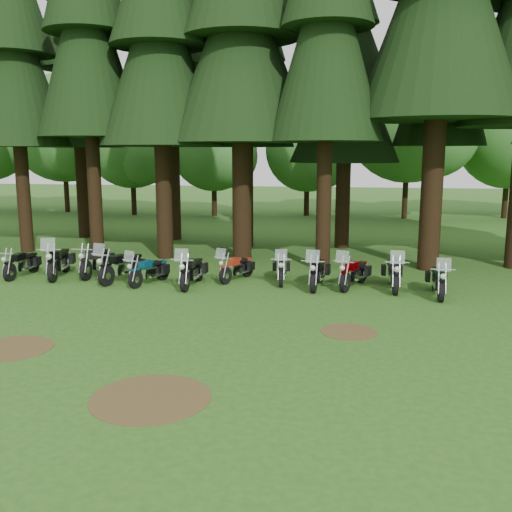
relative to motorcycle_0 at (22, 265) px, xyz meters
The scene contains 29 objects.
ground 8.63m from the motorcycle_0, 35.26° to the right, with size 120.00×120.00×0.00m, color #29561B.
pine_front_2 10.82m from the motorcycle_0, 119.47° to the left, with size 4.32×4.32×16.22m.
pine_front_4 11.02m from the motorcycle_0, 49.13° to the left, with size 4.95×4.95×16.33m.
pine_front_5 12.73m from the motorcycle_0, 32.15° to the left, with size 5.81×5.81×16.72m.
pine_back_1 13.37m from the motorcycle_0, 103.32° to the left, with size 4.52×4.52×16.22m.
pine_back_2 13.52m from the motorcycle_0, 74.24° to the left, with size 4.85×4.85×16.30m.
pine_back_3 13.92m from the motorcycle_0, 50.05° to the left, with size 4.35×4.35×16.20m.
pine_back_4 15.88m from the motorcycle_0, 36.75° to the left, with size 4.94×4.94×13.78m.
pine_back_5 19.43m from the motorcycle_0, 27.55° to the left, with size 3.94×3.94×16.33m.
decid_1 23.26m from the motorcycle_0, 113.29° to the left, with size 7.91×7.69×9.88m.
decid_2 20.59m from the motorcycle_0, 99.73° to the left, with size 6.72×6.53×8.40m.
decid_3 20.69m from the motorcycle_0, 83.42° to the left, with size 6.12×5.95×7.65m.
decid_4 23.35m from the motorcycle_0, 68.01° to the left, with size 5.93×5.76×7.41m.
decid_5 26.43m from the motorcycle_0, 53.52° to the left, with size 8.45×8.21×10.56m.
dirt_patch_0 8.07m from the motorcycle_0, 59.93° to the right, with size 1.80×1.80×0.01m, color #4C3D1E.
dirt_patch_1 12.39m from the motorcycle_0, 21.20° to the right, with size 1.40×1.40×0.01m, color #4C3D1E.
dirt_patch_2 12.06m from the motorcycle_0, 48.15° to the right, with size 2.20×2.20×0.01m, color #4C3D1E.
motorcycle_0 is the anchor object (origin of this frame).
motorcycle_1 1.35m from the motorcycle_0, ahead, with size 0.89×2.50×1.58m.
motorcycle_2 2.59m from the motorcycle_0, 14.61° to the left, with size 0.33×2.36×0.96m.
motorcycle_3 3.80m from the motorcycle_0, ahead, with size 0.95×2.32×1.48m.
motorcycle_4 4.88m from the motorcycle_0, ahead, with size 0.92×2.00×1.28m.
motorcycle_5 6.39m from the motorcycle_0, ahead, with size 0.43×2.29×1.44m.
motorcycle_6 7.68m from the motorcycle_0, ahead, with size 0.98×1.94×1.26m.
motorcycle_7 9.23m from the motorcycle_0, ahead, with size 0.51×2.08×1.31m.
motorcycle_8 10.46m from the motorcycle_0, ahead, with size 0.50×2.27×1.43m.
motorcycle_9 11.64m from the motorcycle_0, ahead, with size 1.05×2.15×1.39m.
motorcycle_10 12.90m from the motorcycle_0, ahead, with size 0.43×2.31×1.46m.
motorcycle_11 14.21m from the motorcycle_0, ahead, with size 0.41×2.19×1.38m.
Camera 1 is at (4.49, -13.19, 4.38)m, focal length 40.00 mm.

